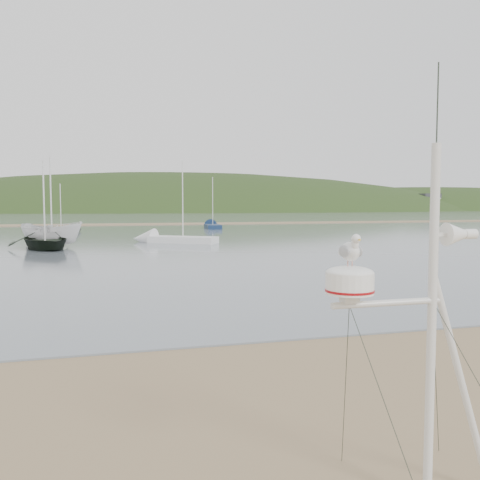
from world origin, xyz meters
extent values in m
plane|color=#826A4B|center=(0.00, 0.00, 0.00)|extent=(560.00, 560.00, 0.00)
cube|color=slate|center=(0.00, 132.00, 0.02)|extent=(560.00, 256.00, 0.04)
cube|color=#826A4B|center=(0.00, 70.00, 0.07)|extent=(560.00, 7.00, 0.07)
ellipsoid|color=#1F3314|center=(40.00, 235.00, -22.00)|extent=(400.00, 180.00, 80.00)
ellipsoid|color=#1F3314|center=(180.00, 235.00, -15.40)|extent=(300.00, 135.00, 56.00)
cube|color=white|center=(-10.00, 196.00, 4.00)|extent=(8.40, 6.30, 8.00)
cube|color=white|center=(16.00, 196.00, 4.00)|extent=(8.40, 6.30, 8.00)
cube|color=white|center=(42.00, 196.00, 4.00)|extent=(8.40, 6.30, 8.00)
cube|color=white|center=(68.00, 196.00, 4.00)|extent=(8.40, 6.30, 8.00)
cube|color=white|center=(94.00, 196.00, 4.00)|extent=(8.40, 6.30, 8.00)
cube|color=white|center=(120.00, 196.00, 4.00)|extent=(8.40, 6.30, 8.00)
cube|color=white|center=(146.00, 196.00, 4.00)|extent=(8.40, 6.30, 8.00)
cylinder|color=silver|center=(3.75, -1.98, 1.77)|extent=(0.09, 0.09, 3.55)
cylinder|color=silver|center=(4.13, -1.98, 1.15)|extent=(0.82, 0.07, 2.33)
cylinder|color=silver|center=(3.26, -1.98, 2.04)|extent=(1.15, 0.06, 0.06)
cylinder|color=#2D382D|center=(3.75, -1.98, 3.90)|extent=(0.01, 0.01, 0.80)
cube|color=silver|center=(2.87, -1.98, 2.11)|extent=(0.14, 0.14, 0.08)
cylinder|color=white|center=(2.87, -1.98, 2.24)|extent=(0.44, 0.44, 0.20)
cylinder|color=#9E0B10|center=(2.87, -1.98, 2.18)|extent=(0.45, 0.45, 0.02)
ellipsoid|color=white|center=(2.87, -1.98, 2.34)|extent=(0.44, 0.44, 0.12)
cone|color=white|center=(4.00, -1.98, 2.68)|extent=(0.23, 0.23, 0.23)
cylinder|color=white|center=(4.16, -1.98, 2.68)|extent=(0.12, 0.10, 0.10)
cube|color=silver|center=(3.84, -1.98, 2.68)|extent=(0.18, 0.04, 0.04)
cylinder|color=tan|center=(2.84, -1.98, 2.43)|extent=(0.01, 0.01, 0.06)
cylinder|color=tan|center=(2.89, -1.98, 2.43)|extent=(0.01, 0.01, 0.06)
ellipsoid|color=white|center=(2.87, -1.98, 2.54)|extent=(0.15, 0.24, 0.18)
ellipsoid|color=#A4A7AC|center=(2.80, -1.99, 2.54)|extent=(0.05, 0.19, 0.11)
ellipsoid|color=#A4A7AC|center=(2.93, -1.99, 2.54)|extent=(0.05, 0.19, 0.11)
cone|color=white|center=(2.87, -1.86, 2.52)|extent=(0.08, 0.07, 0.08)
ellipsoid|color=white|center=(2.87, -2.07, 2.61)|extent=(0.07, 0.07, 0.10)
sphere|color=white|center=(2.87, -2.10, 2.66)|extent=(0.09, 0.09, 0.09)
cone|color=gold|center=(2.87, -2.14, 2.66)|extent=(0.02, 0.04, 0.02)
imported|color=black|center=(-2.92, 29.12, 2.79)|extent=(4.09, 2.33, 5.51)
imported|color=white|center=(-2.68, 31.27, 2.33)|extent=(2.34, 2.31, 4.59)
cube|color=white|center=(6.64, 32.18, 0.29)|extent=(5.31, 4.29, 0.50)
cone|color=white|center=(3.84, 34.03, 0.29)|extent=(2.46, 2.42, 1.68)
cylinder|color=silver|center=(6.64, 32.18, 3.43)|extent=(0.08, 0.08, 5.78)
cube|color=#152849|center=(13.82, 54.60, 0.29)|extent=(2.20, 5.38, 0.50)
cone|color=#152849|center=(14.16, 57.93, 0.29)|extent=(1.85, 1.99, 1.68)
cylinder|color=silver|center=(13.82, 54.60, 3.42)|extent=(0.08, 0.08, 5.76)
cube|color=black|center=(-3.34, 48.81, 0.29)|extent=(3.45, 4.16, 0.50)
cone|color=black|center=(-1.83, 50.99, 0.29)|extent=(1.92, 1.95, 1.33)
cylinder|color=silver|center=(-3.34, 48.81, 2.82)|extent=(0.08, 0.08, 4.56)
camera|label=1|loc=(0.67, -6.18, 2.97)|focal=38.00mm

